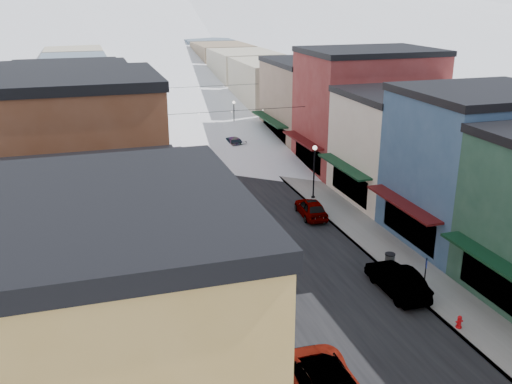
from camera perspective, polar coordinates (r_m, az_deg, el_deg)
road at (r=72.72m, az=-7.20°, el=6.12°), size 10.00×160.00×0.01m
sidewalk_left at (r=71.91m, az=-12.41°, el=5.73°), size 3.20×160.00×0.15m
sidewalk_right at (r=74.08m, az=-2.15°, el=6.55°), size 3.20×160.00×0.15m
curb_left at (r=72.04m, az=-11.18°, el=5.84°), size 0.10×160.00×0.15m
curb_right at (r=73.71m, az=-3.32°, el=6.47°), size 0.10×160.00×0.15m
bldg_l_cream at (r=25.18m, az=-18.06°, el=-9.09°), size 11.30×8.20×9.50m
bldg_l_brick_near at (r=32.01m, az=-19.22°, el=-0.17°), size 12.30×8.20×12.50m
bldg_l_grayblue at (r=40.62m, az=-18.02°, el=1.38°), size 11.30×9.20×9.00m
bldg_l_brick_far at (r=49.10m, az=-19.31°, el=5.44°), size 13.30×9.20×11.00m
bldg_l_tan at (r=58.95m, az=-18.08°, el=7.23°), size 11.30×11.20×10.00m
bldg_r_blue at (r=41.33m, az=21.31°, el=2.38°), size 11.30×9.20×10.50m
bldg_r_cream at (r=48.86m, az=15.29°, el=4.57°), size 12.30×9.20×9.00m
bldg_r_brick_far at (r=56.42m, az=11.02°, el=8.10°), size 13.30×9.20×11.50m
bldg_r_tan at (r=65.05m, az=6.05°, el=8.89°), size 11.30×11.20×9.50m
distant_blocks at (r=94.43m, az=-9.85°, el=11.46°), size 34.00×55.00×8.00m
overhead_cables at (r=59.46m, az=-5.27°, el=9.36°), size 16.40×15.04×0.04m
car_silver_sedan at (r=33.62m, az=-0.49°, el=-8.18°), size 2.14×4.94×1.66m
car_dark_hatch at (r=38.06m, az=-3.92°, el=-4.99°), size 2.00×4.51×1.44m
car_silver_wagon at (r=56.00m, az=-7.71°, el=3.01°), size 2.80×5.92×1.67m
car_green_sedan at (r=33.99m, az=13.92°, el=-8.52°), size 1.72×4.87×1.60m
car_gray_suv at (r=44.04m, az=5.52°, el=-1.59°), size 2.02×4.34×1.44m
car_black_sedan at (r=63.29m, az=-2.39°, el=4.93°), size 2.31×4.91×1.39m
car_lane_silver at (r=64.12m, az=-7.83°, el=5.08°), size 2.43×5.09×1.68m
car_lane_white at (r=79.50m, az=-6.74°, el=7.81°), size 3.20×5.69×1.50m
fire_hydrant at (r=31.54m, az=19.66°, el=-12.16°), size 0.40×0.30×0.69m
parking_sign at (r=33.10m, az=16.55°, el=-7.98°), size 0.15×0.32×2.51m
trash_can at (r=36.30m, az=13.21°, el=-6.78°), size 0.64×0.64×1.08m
streetlamp_near at (r=47.11m, az=5.85°, el=2.69°), size 0.37×0.37×4.48m
streetlamp_far at (r=68.44m, az=-2.22°, el=7.82°), size 0.35×0.35×4.18m
snow_pile_mid at (r=39.39m, az=-5.25°, el=-4.56°), size 2.32×2.63×0.98m
snow_pile_far at (r=43.38m, az=-5.89°, el=-2.34°), size 2.14×2.52×0.90m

